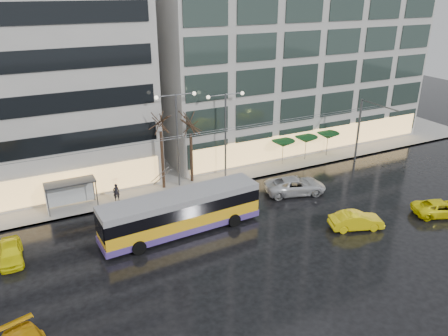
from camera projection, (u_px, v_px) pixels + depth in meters
ground at (206, 247)px, 32.74m from camera, size 140.00×140.00×0.00m
sidewalk at (168, 174)px, 45.09m from camera, size 80.00×10.00×0.15m
kerb at (186, 193)px, 41.00m from camera, size 80.00×0.10×0.15m
building_right at (286, 35)px, 51.29m from camera, size 32.00×14.00×25.00m
trolleybus at (181, 214)px, 34.13m from camera, size 12.96×5.21×5.95m
catenary at (179, 157)px, 38.05m from camera, size 42.24×5.12×7.00m
bus_shelter at (66, 189)px, 37.38m from camera, size 4.20×1.60×2.51m
street_lamp_near at (177, 128)px, 40.15m from camera, size 3.96×0.36×9.03m
street_lamp_far at (226, 123)px, 42.30m from camera, size 3.96×0.36×8.53m
tree_a at (160, 118)px, 39.28m from camera, size 3.20×3.20×8.40m
tree_b at (190, 120)px, 40.94m from camera, size 3.20×3.20×7.70m
parasol_a at (283, 144)px, 46.60m from camera, size 2.50×2.50×2.65m
parasol_b at (306, 140)px, 47.83m from camera, size 2.50×2.50×2.65m
parasol_c at (328, 136)px, 49.06m from camera, size 2.50×2.50×2.65m
taxi_a at (11, 252)px, 30.85m from camera, size 1.61×3.92×1.33m
taxi_b at (356, 221)px, 34.92m from camera, size 4.55×2.79×1.42m
taxi_c at (441, 208)px, 36.97m from camera, size 5.18×3.79×1.31m
sedan_silver at (295, 185)px, 40.82m from camera, size 6.18×4.04×1.58m
pedestrian_a at (116, 186)px, 38.86m from camera, size 1.03×1.05×2.19m
pedestrian_b at (114, 184)px, 40.73m from camera, size 0.91×0.79×1.60m
pedestrian_c at (60, 193)px, 38.25m from camera, size 1.35×1.18×2.11m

